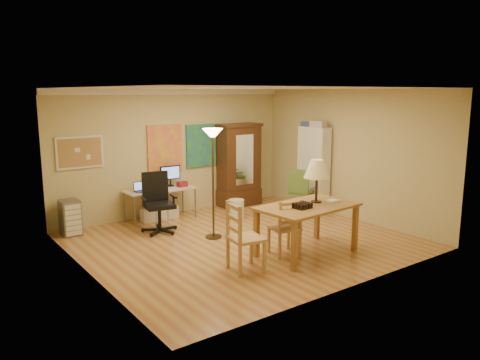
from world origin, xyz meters
TOP-DOWN VIEW (x-y plane):
  - floor at (0.00, 0.00)m, footprint 5.50×5.50m
  - crown_molding at (0.00, 2.46)m, footprint 5.50×0.08m
  - corkboard at (-2.05, 2.47)m, footprint 0.90×0.04m
  - art_panel_left at (-0.25, 2.47)m, footprint 0.80×0.04m
  - art_panel_right at (0.65, 2.47)m, footprint 0.75×0.04m
  - dining_table at (0.56, -1.13)m, footprint 1.70×1.10m
  - ladder_chair_back at (0.13, -1.00)m, footprint 0.51×0.49m
  - ladder_chair_left at (-0.84, -1.16)m, footprint 0.54×0.56m
  - torchiere_lamp at (-0.32, 0.47)m, footprint 0.36×0.36m
  - computer_desk at (-0.54, 2.15)m, footprint 1.46×0.64m
  - office_chair_black at (-0.97, 1.37)m, footprint 0.70×0.70m
  - office_chair_green at (2.12, 0.72)m, footprint 0.63×0.63m
  - drawer_cart at (-2.39, 2.18)m, footprint 0.33×0.40m
  - armoire at (1.53, 2.24)m, footprint 1.04×0.50m
  - bookshelf at (2.55, 0.82)m, footprint 0.28×0.75m
  - wastebin at (0.78, 1.28)m, footprint 0.33×0.33m

SIDE VIEW (x-z plane):
  - floor at x=0.00m, z-range 0.00..0.00m
  - wastebin at x=0.78m, z-range 0.00..0.41m
  - office_chair_green at x=2.12m, z-range -0.24..0.78m
  - office_chair_black at x=-0.97m, z-range -0.27..0.88m
  - drawer_cart at x=-2.39m, z-range 0.00..0.67m
  - computer_desk at x=-0.54m, z-range -0.15..0.95m
  - ladder_chair_back at x=0.13m, z-range -0.03..0.91m
  - ladder_chair_left at x=-0.84m, z-range -0.03..1.02m
  - armoire at x=1.53m, z-range -0.12..1.79m
  - bookshelf at x=2.55m, z-range 0.00..1.88m
  - dining_table at x=0.56m, z-range 0.20..1.74m
  - art_panel_left at x=-0.25m, z-range 0.95..1.95m
  - art_panel_right at x=0.65m, z-range 0.98..1.92m
  - corkboard at x=-2.05m, z-range 1.19..1.81m
  - torchiere_lamp at x=-0.32m, z-range 0.60..2.61m
  - crown_molding at x=0.00m, z-range 2.58..2.70m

